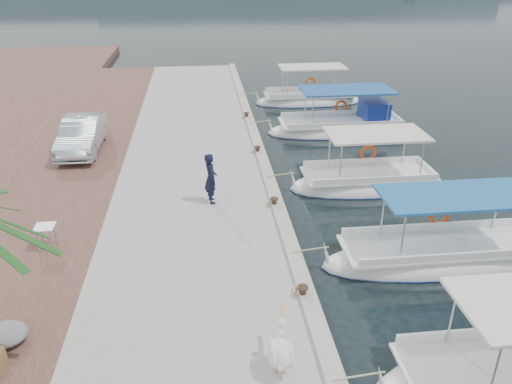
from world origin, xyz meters
TOP-DOWN VIEW (x-y plane):
  - ground at (0.00, 0.00)m, footprint 400.00×400.00m
  - concrete_quay at (-3.00, 5.00)m, footprint 6.00×40.00m
  - quay_curb at (-0.22, 5.00)m, footprint 0.44×40.00m
  - cobblestone_strip at (-8.00, 5.00)m, footprint 4.00×40.00m
  - fishing_caique_b at (4.24, -1.62)m, footprint 7.31×2.14m
  - fishing_caique_c at (3.70, 3.72)m, footprint 6.22×2.29m
  - fishing_caique_d at (4.48, 10.29)m, footprint 7.57×2.50m
  - fishing_caique_e at (3.85, 15.75)m, footprint 6.52×2.18m
  - mooring_bollards at (-0.35, 1.50)m, footprint 0.28×20.28m
  - pelican at (-1.29, -5.89)m, footprint 0.61×1.40m
  - fisherman at (-2.47, 2.11)m, footprint 0.54×0.72m
  - parked_car at (-7.90, 7.76)m, footprint 1.54×4.40m
  - tarp_bundle at (-7.33, -4.33)m, footprint 1.10×0.90m
  - folding_table at (-7.37, -0.36)m, footprint 0.55×0.55m

SIDE VIEW (x-z plane):
  - ground at x=0.00m, z-range 0.00..0.00m
  - fishing_caique_b at x=4.24m, z-range -1.29..1.54m
  - fishing_caique_c at x=3.70m, z-range -1.29..1.54m
  - fishing_caique_e at x=3.85m, z-range -1.29..1.54m
  - fishing_caique_d at x=4.48m, z-range -1.23..1.60m
  - concrete_quay at x=-3.00m, z-range 0.00..0.50m
  - cobblestone_strip at x=-8.00m, z-range 0.00..0.50m
  - quay_curb at x=-0.22m, z-range 0.50..0.62m
  - mooring_bollards at x=-0.35m, z-range 0.53..0.86m
  - tarp_bundle at x=-7.33m, z-range 0.50..0.90m
  - folding_table at x=-7.37m, z-range 0.66..1.39m
  - pelican at x=-1.29m, z-range 0.52..1.59m
  - parked_car at x=-7.90m, z-range 0.50..1.95m
  - fisherman at x=-2.47m, z-range 0.50..2.30m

